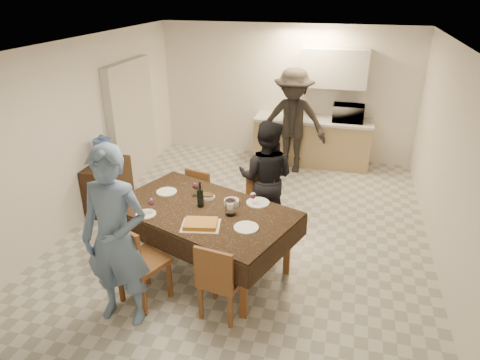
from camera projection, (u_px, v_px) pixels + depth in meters
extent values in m
cube|color=beige|center=(250.00, 226.00, 6.32)|extent=(5.00, 6.00, 0.02)
cube|color=white|center=(252.00, 43.00, 5.23)|extent=(5.00, 6.00, 0.02)
cube|color=silver|center=(286.00, 93.00, 8.41)|extent=(5.00, 0.02, 2.60)
cube|color=silver|center=(158.00, 279.00, 3.14)|extent=(5.00, 0.02, 2.60)
cube|color=silver|center=(87.00, 129.00, 6.34)|extent=(0.02, 6.00, 2.60)
cube|color=silver|center=(451.00, 161.00, 5.21)|extent=(0.02, 6.00, 2.60)
cube|color=beige|center=(132.00, 122.00, 7.49)|extent=(0.15, 1.40, 2.10)
cube|color=tan|center=(312.00, 143.00, 8.36)|extent=(2.20, 0.60, 0.86)
cube|color=beige|center=(313.00, 120.00, 8.17)|extent=(2.24, 0.64, 0.05)
cube|color=silver|center=(334.00, 68.00, 7.81)|extent=(1.20, 0.34, 0.70)
cube|color=black|center=(203.00, 210.00, 5.10)|extent=(2.42, 1.90, 0.04)
cube|color=brown|center=(205.00, 240.00, 5.27)|extent=(0.08, 0.08, 0.78)
cube|color=brown|center=(143.00, 262.00, 4.67)|extent=(0.61, 0.61, 0.06)
cube|color=brown|center=(131.00, 251.00, 4.37)|extent=(0.45, 0.22, 0.50)
cube|color=brown|center=(222.00, 279.00, 4.49)|extent=(0.47, 0.47, 0.05)
cube|color=brown|center=(216.00, 270.00, 4.22)|extent=(0.42, 0.10, 0.45)
cube|color=brown|center=(191.00, 205.00, 6.02)|extent=(0.48, 0.48, 0.05)
cube|color=brown|center=(186.00, 196.00, 5.76)|extent=(0.40, 0.13, 0.43)
cube|color=brown|center=(254.00, 211.00, 5.80)|extent=(0.52, 0.52, 0.05)
cube|color=brown|center=(251.00, 200.00, 5.52)|extent=(0.43, 0.15, 0.46)
cube|color=#2F200F|center=(108.00, 186.00, 6.68)|extent=(0.41, 0.83, 0.77)
cylinder|color=#476CC0|center=(103.00, 152.00, 6.43)|extent=(0.26, 0.26, 0.39)
cylinder|color=white|center=(230.00, 207.00, 4.93)|extent=(0.12, 0.12, 0.18)
cube|color=gold|center=(201.00, 224.00, 4.72)|extent=(0.48, 0.39, 0.05)
cylinder|color=white|center=(232.00, 202.00, 5.16)|extent=(0.18, 0.18, 0.07)
cylinder|color=white|center=(207.00, 197.00, 5.34)|extent=(0.19, 0.19, 0.03)
cylinder|color=white|center=(146.00, 214.00, 4.96)|extent=(0.24, 0.24, 0.01)
cylinder|color=white|center=(246.00, 228.00, 4.69)|extent=(0.28, 0.28, 0.02)
cylinder|color=white|center=(167.00, 192.00, 5.49)|extent=(0.26, 0.26, 0.02)
cylinder|color=white|center=(258.00, 203.00, 5.21)|extent=(0.28, 0.28, 0.02)
imported|color=silver|center=(348.00, 113.00, 7.95)|extent=(0.57, 0.38, 0.31)
imported|color=slate|center=(116.00, 239.00, 4.23)|extent=(0.72, 0.49, 1.95)
imported|color=black|center=(266.00, 178.00, 5.89)|extent=(0.82, 0.65, 1.65)
imported|color=black|center=(292.00, 121.00, 7.81)|extent=(1.25, 0.72, 1.93)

